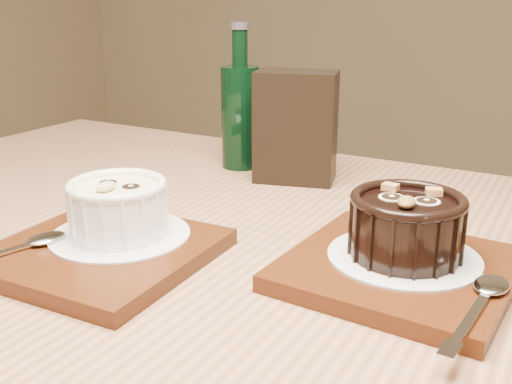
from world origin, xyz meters
TOP-DOWN VIEW (x-y plane):
  - table at (0.15, 0.18)m, footprint 1.24×0.86m
  - tray_left at (0.04, 0.12)m, footprint 0.18×0.18m
  - doily_left at (0.04, 0.14)m, footprint 0.13×0.13m
  - ramekin_white at (0.04, 0.14)m, footprint 0.09×0.09m
  - spoon_left at (-0.02, 0.07)m, footprint 0.07×0.14m
  - tray_right at (0.29, 0.20)m, footprint 0.20×0.20m
  - doily_right at (0.29, 0.21)m, footprint 0.13×0.13m
  - ramekin_dark at (0.29, 0.21)m, footprint 0.10×0.10m
  - spoon_right at (0.36, 0.15)m, footprint 0.04×0.14m
  - condiment_stand at (0.10, 0.42)m, footprint 0.11×0.08m
  - green_bottle at (0.00, 0.45)m, footprint 0.05×0.05m

SIDE VIEW (x-z plane):
  - table at x=0.15m, z-range 0.28..1.03m
  - tray_left at x=0.04m, z-range 0.75..0.76m
  - tray_right at x=0.29m, z-range 0.75..0.76m
  - doily_left at x=0.04m, z-range 0.77..0.77m
  - doily_right at x=0.29m, z-range 0.77..0.77m
  - spoon_left at x=-0.02m, z-range 0.77..0.77m
  - spoon_right at x=0.36m, z-range 0.77..0.77m
  - ramekin_white at x=0.04m, z-range 0.77..0.82m
  - ramekin_dark at x=0.29m, z-range 0.77..0.83m
  - condiment_stand at x=0.10m, z-range 0.75..0.89m
  - green_bottle at x=0.00m, z-range 0.73..0.92m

